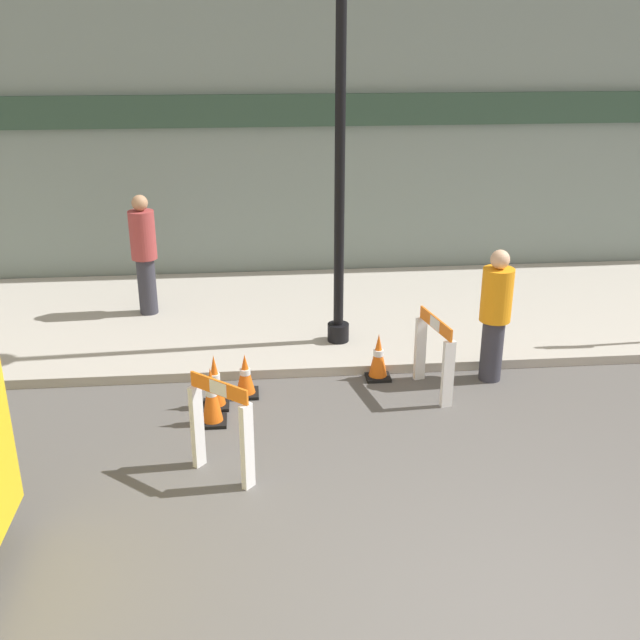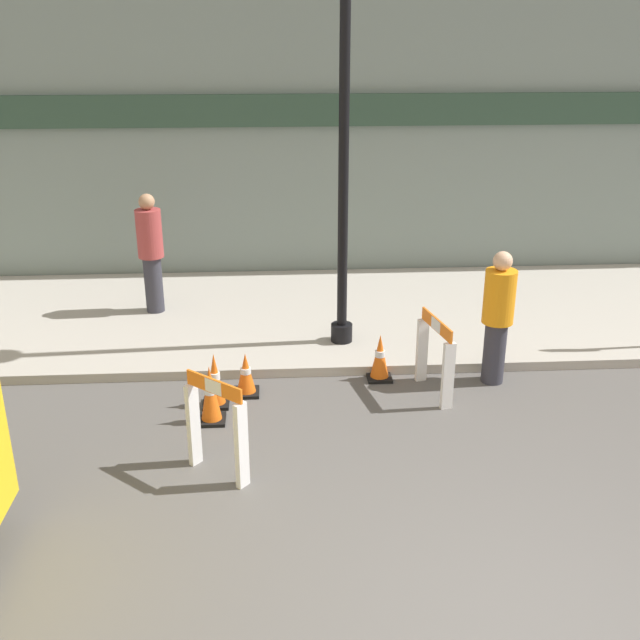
# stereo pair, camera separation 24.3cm
# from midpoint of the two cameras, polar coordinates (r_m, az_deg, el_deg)

# --- Properties ---
(sidewalk_slab) EXTENTS (18.00, 3.95, 0.12)m
(sidewalk_slab) POSITION_cam_midpoint_polar(r_m,az_deg,el_deg) (11.24, 6.46, 0.54)
(sidewalk_slab) COLOR #ADA89E
(sidewalk_slab) RESTS_ON ground_plane
(storefront_facade) EXTENTS (18.00, 0.22, 5.50)m
(storefront_facade) POSITION_cam_midpoint_polar(r_m,az_deg,el_deg) (12.58, 5.37, 15.50)
(storefront_facade) COLOR gray
(storefront_facade) RESTS_ON ground_plane
(streetlamp_post) EXTENTS (0.44, 0.44, 5.10)m
(streetlamp_post) POSITION_cam_midpoint_polar(r_m,az_deg,el_deg) (9.25, 2.67, 17.44)
(streetlamp_post) COLOR black
(streetlamp_post) RESTS_ON sidewalk_slab
(barricade_0) EXTENTS (0.61, 0.56, 1.03)m
(barricade_0) POSITION_cam_midpoint_polar(r_m,az_deg,el_deg) (7.21, -6.95, -7.98)
(barricade_0) COLOR white
(barricade_0) RESTS_ON ground_plane
(barricade_1) EXTENTS (0.30, 0.81, 0.95)m
(barricade_1) POSITION_cam_midpoint_polar(r_m,az_deg,el_deg) (8.81, 9.54, -2.57)
(barricade_1) COLOR white
(barricade_1) RESTS_ON ground_plane
(traffic_cone_0) EXTENTS (0.30, 0.30, 0.52)m
(traffic_cone_0) POSITION_cam_midpoint_polar(r_m,az_deg,el_deg) (8.82, -4.89, -4.19)
(traffic_cone_0) COLOR black
(traffic_cone_0) RESTS_ON ground_plane
(traffic_cone_1) EXTENTS (0.30, 0.30, 0.67)m
(traffic_cone_1) POSITION_cam_midpoint_polar(r_m,az_deg,el_deg) (8.24, -7.51, -5.70)
(traffic_cone_1) COLOR black
(traffic_cone_1) RESTS_ON ground_plane
(traffic_cone_2) EXTENTS (0.30, 0.30, 0.59)m
(traffic_cone_2) POSITION_cam_midpoint_polar(r_m,az_deg,el_deg) (9.18, 5.34, -2.89)
(traffic_cone_2) COLOR black
(traffic_cone_2) RESTS_ON ground_plane
(traffic_cone_3) EXTENTS (0.30, 0.30, 0.64)m
(traffic_cone_3) POSITION_cam_midpoint_polar(r_m,az_deg,el_deg) (8.58, -7.22, -4.62)
(traffic_cone_3) COLOR black
(traffic_cone_3) RESTS_ON ground_plane
(person_worker) EXTENTS (0.48, 0.48, 1.65)m
(person_worker) POSITION_cam_midpoint_polar(r_m,az_deg,el_deg) (9.12, 14.14, 0.43)
(person_worker) COLOR #33333D
(person_worker) RESTS_ON ground_plane
(person_pedestrian) EXTENTS (0.49, 0.49, 1.75)m
(person_pedestrian) POSITION_cam_midpoint_polar(r_m,az_deg,el_deg) (11.02, -12.16, 5.26)
(person_pedestrian) COLOR #33333D
(person_pedestrian) RESTS_ON sidewalk_slab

